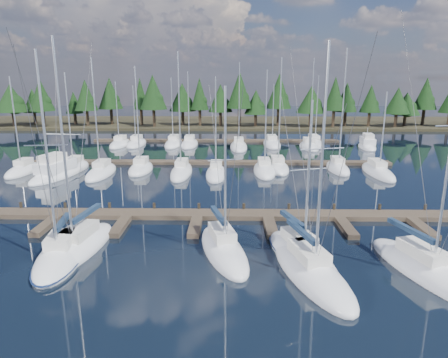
{
  "coord_description": "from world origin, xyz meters",
  "views": [
    {
      "loc": [
        2.82,
        -14.75,
        11.7
      ],
      "look_at": [
        2.18,
        22.0,
        2.37
      ],
      "focal_mm": 32.0,
      "sensor_mm": 36.0,
      "label": 1
    }
  ],
  "objects_px": {
    "front_sailboat_2": "(78,247)",
    "main_dock": "(197,217)",
    "motor_yacht_right": "(367,145)",
    "front_sailboat_3": "(223,249)",
    "front_sailboat_6": "(426,270)",
    "front_sailboat_1": "(60,257)",
    "front_sailboat_5": "(311,271)",
    "motor_yacht_left": "(56,173)",
    "front_sailboat_4": "(301,254)"
  },
  "relations": [
    {
      "from": "front_sailboat_2",
      "to": "motor_yacht_right",
      "type": "xyz_separation_m",
      "value": [
        34.18,
        43.11,
        0.16
      ]
    },
    {
      "from": "front_sailboat_2",
      "to": "motor_yacht_right",
      "type": "relative_size",
      "value": 1.78
    },
    {
      "from": "front_sailboat_4",
      "to": "front_sailboat_5",
      "type": "distance_m",
      "value": 2.43
    },
    {
      "from": "main_dock",
      "to": "front_sailboat_3",
      "type": "xyz_separation_m",
      "value": [
        2.34,
        -6.74,
        0.08
      ]
    },
    {
      "from": "front_sailboat_1",
      "to": "motor_yacht_right",
      "type": "xyz_separation_m",
      "value": [
        34.77,
        44.61,
        0.16
      ]
    },
    {
      "from": "main_dock",
      "to": "front_sailboat_6",
      "type": "height_order",
      "value": "front_sailboat_6"
    },
    {
      "from": "front_sailboat_2",
      "to": "motor_yacht_right",
      "type": "distance_m",
      "value": 55.02
    },
    {
      "from": "main_dock",
      "to": "motor_yacht_left",
      "type": "xyz_separation_m",
      "value": [
        -18.36,
        14.63,
        0.32
      ]
    },
    {
      "from": "main_dock",
      "to": "motor_yacht_right",
      "type": "distance_m",
      "value": 45.02
    },
    {
      "from": "front_sailboat_4",
      "to": "front_sailboat_3",
      "type": "bearing_deg",
      "value": 172.14
    },
    {
      "from": "front_sailboat_1",
      "to": "motor_yacht_right",
      "type": "distance_m",
      "value": 56.56
    },
    {
      "from": "front_sailboat_3",
      "to": "motor_yacht_left",
      "type": "xyz_separation_m",
      "value": [
        -20.7,
        21.37,
        0.24
      ]
    },
    {
      "from": "main_dock",
      "to": "front_sailboat_3",
      "type": "relative_size",
      "value": 3.65
    },
    {
      "from": "main_dock",
      "to": "motor_yacht_left",
      "type": "bearing_deg",
      "value": 141.45
    },
    {
      "from": "front_sailboat_1",
      "to": "front_sailboat_4",
      "type": "distance_m",
      "value": 15.93
    },
    {
      "from": "front_sailboat_1",
      "to": "motor_yacht_left",
      "type": "xyz_separation_m",
      "value": [
        -9.98,
        22.77,
        0.23
      ]
    },
    {
      "from": "front_sailboat_2",
      "to": "front_sailboat_6",
      "type": "distance_m",
      "value": 22.8
    },
    {
      "from": "motor_yacht_right",
      "to": "front_sailboat_4",
      "type": "bearing_deg",
      "value": -113.23
    },
    {
      "from": "front_sailboat_6",
      "to": "motor_yacht_right",
      "type": "xyz_separation_m",
      "value": [
        11.58,
        46.09,
        0.15
      ]
    },
    {
      "from": "front_sailboat_2",
      "to": "front_sailboat_5",
      "type": "distance_m",
      "value": 15.86
    },
    {
      "from": "front_sailboat_6",
      "to": "motor_yacht_left",
      "type": "distance_m",
      "value": 41.09
    },
    {
      "from": "front_sailboat_2",
      "to": "main_dock",
      "type": "bearing_deg",
      "value": 40.41
    },
    {
      "from": "front_sailboat_3",
      "to": "front_sailboat_1",
      "type": "bearing_deg",
      "value": -172.57
    },
    {
      "from": "front_sailboat_3",
      "to": "front_sailboat_6",
      "type": "relative_size",
      "value": 0.72
    },
    {
      "from": "front_sailboat_4",
      "to": "front_sailboat_5",
      "type": "height_order",
      "value": "front_sailboat_5"
    },
    {
      "from": "main_dock",
      "to": "motor_yacht_left",
      "type": "relative_size",
      "value": 4.4
    },
    {
      "from": "front_sailboat_6",
      "to": "motor_yacht_left",
      "type": "height_order",
      "value": "front_sailboat_6"
    },
    {
      "from": "main_dock",
      "to": "motor_yacht_right",
      "type": "relative_size",
      "value": 5.24
    },
    {
      "from": "motor_yacht_left",
      "to": "main_dock",
      "type": "bearing_deg",
      "value": -38.55
    },
    {
      "from": "front_sailboat_2",
      "to": "motor_yacht_right",
      "type": "bearing_deg",
      "value": 51.59
    },
    {
      "from": "main_dock",
      "to": "front_sailboat_4",
      "type": "relative_size",
      "value": 3.92
    },
    {
      "from": "main_dock",
      "to": "front_sailboat_6",
      "type": "bearing_deg",
      "value": -33.0
    },
    {
      "from": "front_sailboat_2",
      "to": "motor_yacht_right",
      "type": "height_order",
      "value": "front_sailboat_2"
    },
    {
      "from": "front_sailboat_3",
      "to": "front_sailboat_6",
      "type": "height_order",
      "value": "front_sailboat_6"
    },
    {
      "from": "front_sailboat_2",
      "to": "front_sailboat_6",
      "type": "relative_size",
      "value": 0.9
    },
    {
      "from": "front_sailboat_1",
      "to": "front_sailboat_5",
      "type": "height_order",
      "value": "front_sailboat_5"
    },
    {
      "from": "front_sailboat_1",
      "to": "front_sailboat_5",
      "type": "relative_size",
      "value": 0.98
    },
    {
      "from": "motor_yacht_left",
      "to": "motor_yacht_right",
      "type": "distance_m",
      "value": 49.8
    },
    {
      "from": "motor_yacht_right",
      "to": "motor_yacht_left",
      "type": "bearing_deg",
      "value": -153.98
    },
    {
      "from": "front_sailboat_2",
      "to": "motor_yacht_left",
      "type": "height_order",
      "value": "front_sailboat_2"
    },
    {
      "from": "front_sailboat_5",
      "to": "front_sailboat_6",
      "type": "bearing_deg",
      "value": 2.12
    },
    {
      "from": "main_dock",
      "to": "front_sailboat_1",
      "type": "relative_size",
      "value": 3.12
    },
    {
      "from": "front_sailboat_5",
      "to": "main_dock",
      "type": "bearing_deg",
      "value": 128.04
    },
    {
      "from": "front_sailboat_2",
      "to": "front_sailboat_6",
      "type": "xyz_separation_m",
      "value": [
        22.6,
        -2.98,
        0.01
      ]
    },
    {
      "from": "front_sailboat_3",
      "to": "front_sailboat_4",
      "type": "xyz_separation_m",
      "value": [
        5.19,
        -0.72,
        -0.01
      ]
    },
    {
      "from": "front_sailboat_2",
      "to": "front_sailboat_5",
      "type": "xyz_separation_m",
      "value": [
        15.52,
        -3.24,
        -0.01
      ]
    },
    {
      "from": "motor_yacht_left",
      "to": "front_sailboat_4",
      "type": "bearing_deg",
      "value": -40.47
    },
    {
      "from": "front_sailboat_4",
      "to": "front_sailboat_6",
      "type": "relative_size",
      "value": 0.67
    },
    {
      "from": "front_sailboat_4",
      "to": "motor_yacht_left",
      "type": "xyz_separation_m",
      "value": [
        -25.89,
        22.09,
        0.25
      ]
    },
    {
      "from": "front_sailboat_3",
      "to": "motor_yacht_right",
      "type": "bearing_deg",
      "value": 60.91
    }
  ]
}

